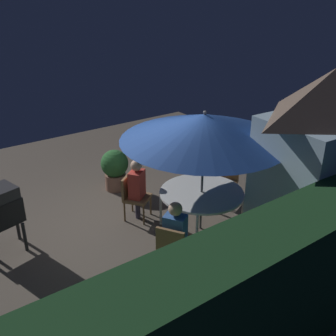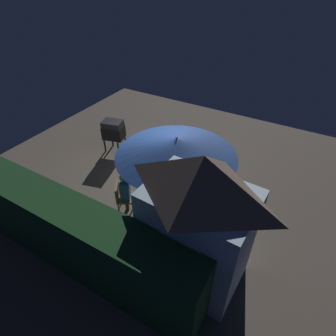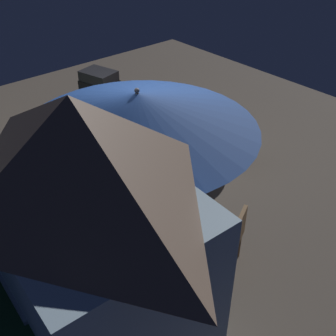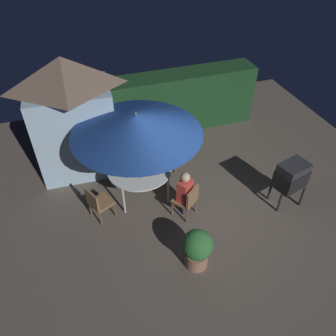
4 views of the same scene
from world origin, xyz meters
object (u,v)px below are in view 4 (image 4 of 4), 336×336
chair_far_side (176,150)px  chair_toward_hedge (109,150)px  chair_toward_house (98,202)px  patio_umbrella (136,124)px  potted_plant_by_shed (197,248)px  patio_table (140,170)px  person_in_red (185,190)px  garden_shed (72,117)px  chair_near_shed (188,199)px  bbq_grill (291,176)px  person_in_blue (174,143)px

chair_far_side → chair_toward_hedge: 1.80m
chair_toward_house → patio_umbrella: bearing=25.1°
patio_umbrella → potted_plant_by_shed: patio_umbrella is taller
patio_table → patio_umbrella: 1.30m
patio_table → chair_far_side: (1.20, 0.75, -0.22)m
person_in_red → garden_shed: bearing=129.3°
chair_toward_hedge → person_in_red: (1.28, -2.33, 0.26)m
chair_toward_house → potted_plant_by_shed: potted_plant_by_shed is taller
potted_plant_by_shed → chair_toward_house: bearing=131.6°
patio_table → chair_near_shed: (0.83, -1.09, -0.22)m
garden_shed → person_in_red: garden_shed is taller
bbq_grill → person_in_red: (-2.47, 0.43, -0.06)m
patio_table → garden_shed: bearing=130.6°
person_in_blue → patio_umbrella: bearing=-148.1°
chair_far_side → chair_toward_house: same height
patio_umbrella → person_in_red: (0.77, -1.02, -1.26)m
patio_umbrella → chair_far_side: (1.20, 0.75, -1.52)m
patio_table → chair_toward_hedge: size_ratio=1.73×
potted_plant_by_shed → person_in_blue: bearing=79.1°
garden_shed → potted_plant_by_shed: garden_shed is taller
chair_toward_hedge → potted_plant_by_shed: potted_plant_by_shed is taller
patio_umbrella → chair_near_shed: patio_umbrella is taller
chair_far_side → potted_plant_by_shed: (-0.67, -3.13, -0.01)m
chair_toward_house → potted_plant_by_shed: size_ratio=0.96×
potted_plant_by_shed → chair_far_side: bearing=77.9°
patio_umbrella → chair_far_side: patio_umbrella is taller
bbq_grill → potted_plant_by_shed: bearing=-160.9°
chair_far_side → chair_toward_house: (-2.32, -1.27, 0.00)m
patio_umbrella → patio_table: bearing=90.0°
chair_toward_hedge → chair_toward_house: same height
patio_table → chair_toward_house: 1.26m
patio_umbrella → chair_near_shed: (0.83, -1.09, -1.52)m
bbq_grill → person_in_red: size_ratio=0.95×
bbq_grill → chair_toward_hedge: size_ratio=1.33×
potted_plant_by_shed → garden_shed: bearing=114.9°
bbq_grill → chair_far_side: bearing=133.0°
bbq_grill → potted_plant_by_shed: bbq_grill is taller
garden_shed → chair_toward_hedge: 1.33m
chair_toward_house → person_in_red: (1.90, -0.49, 0.26)m
chair_toward_house → chair_near_shed: bearing=-16.0°
person_in_blue → bbq_grill: bearing=-45.4°
chair_toward_hedge → bbq_grill: bearing=-36.3°
person_in_blue → chair_far_side: bearing=31.9°
chair_toward_hedge → potted_plant_by_shed: (1.04, -3.70, -0.01)m
chair_near_shed → person_in_red: (-0.05, 0.07, 0.26)m
patio_table → chair_near_shed: 1.38m
patio_table → person_in_blue: bearing=31.9°
person_in_red → person_in_blue: size_ratio=1.00×
patio_umbrella → potted_plant_by_shed: (0.53, -2.39, -1.53)m
patio_umbrella → chair_toward_hedge: size_ratio=3.25×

